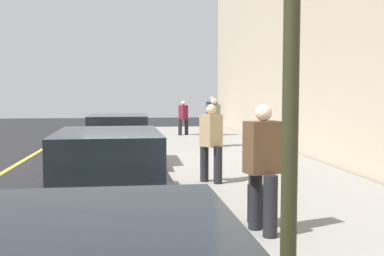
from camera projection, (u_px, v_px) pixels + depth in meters
The scene contains 11 objects.
ground_plane at pixel (124, 165), 13.70m from camera, with size 56.00×56.00×0.00m, color black.
sidewalk at pixel (234, 161), 14.09m from camera, with size 28.00×4.60×0.15m, color gray.
lane_stripe_centre at pixel (12, 167), 13.31m from camera, with size 28.00×0.14×0.01m, color gold.
parked_car_black at pixel (109, 177), 7.50m from camera, with size 4.83×2.02×1.51m.
parked_car_maroon at pixel (119, 141), 13.21m from camera, with size 4.22×1.91×1.51m.
pedestrian_tan_coat at pixel (211, 141), 10.15m from camera, with size 0.53×0.54×1.72m.
pedestrian_burgundy_coat at pixel (183, 117), 22.09m from camera, with size 0.52×0.51×1.63m.
pedestrian_navy_coat at pixel (212, 115), 21.84m from camera, with size 0.61×0.50×1.84m.
pedestrian_brown_coat at pixel (263, 165), 6.43m from camera, with size 0.58×0.55×1.81m.
pedestrian_olive_coat at pixel (214, 121), 17.15m from camera, with size 0.59×0.53×1.80m.
rolling_suitcase at pixel (257, 205), 6.87m from camera, with size 0.34×0.22×0.95m.
Camera 1 is at (-13.72, -0.36, 2.09)m, focal length 43.35 mm.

